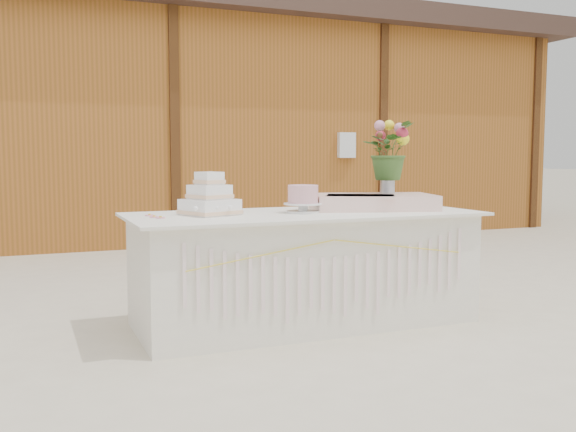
# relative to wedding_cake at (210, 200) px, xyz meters

# --- Properties ---
(ground) EXTENTS (80.00, 80.00, 0.00)m
(ground) POSITION_rel_wedding_cake_xyz_m (0.65, -0.08, -0.87)
(ground) COLOR beige
(ground) RESTS_ON ground
(barn) EXTENTS (12.60, 4.60, 3.30)m
(barn) POSITION_rel_wedding_cake_xyz_m (0.64, 5.91, 0.81)
(barn) COLOR #93511F
(barn) RESTS_ON ground
(cake_table) EXTENTS (2.40, 1.00, 0.77)m
(cake_table) POSITION_rel_wedding_cake_xyz_m (0.65, -0.09, -0.48)
(cake_table) COLOR silver
(cake_table) RESTS_ON ground
(wedding_cake) EXTENTS (0.41, 0.41, 0.28)m
(wedding_cake) POSITION_rel_wedding_cake_xyz_m (0.00, 0.00, 0.00)
(wedding_cake) COLOR white
(wedding_cake) RESTS_ON cake_table
(pink_cake_stand) EXTENTS (0.26, 0.26, 0.19)m
(pink_cake_stand) POSITION_rel_wedding_cake_xyz_m (0.63, -0.09, 0.01)
(pink_cake_stand) COLOR white
(pink_cake_stand) RESTS_ON cake_table
(satin_runner) EXTENTS (0.97, 0.72, 0.11)m
(satin_runner) POSITION_rel_wedding_cake_xyz_m (1.21, -0.04, -0.04)
(satin_runner) COLOR beige
(satin_runner) RESTS_ON cake_table
(flower_vase) EXTENTS (0.11, 0.11, 0.15)m
(flower_vase) POSITION_rel_wedding_cake_xyz_m (1.37, 0.03, 0.09)
(flower_vase) COLOR silver
(flower_vase) RESTS_ON satin_runner
(bouquet) EXTENTS (0.51, 0.50, 0.43)m
(bouquet) POSITION_rel_wedding_cake_xyz_m (1.37, 0.03, 0.38)
(bouquet) COLOR #3A5F26
(bouquet) RESTS_ON flower_vase
(loose_flowers) EXTENTS (0.18, 0.31, 0.02)m
(loose_flowers) POSITION_rel_wedding_cake_xyz_m (-0.40, -0.01, -0.09)
(loose_flowers) COLOR pink
(loose_flowers) RESTS_ON cake_table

